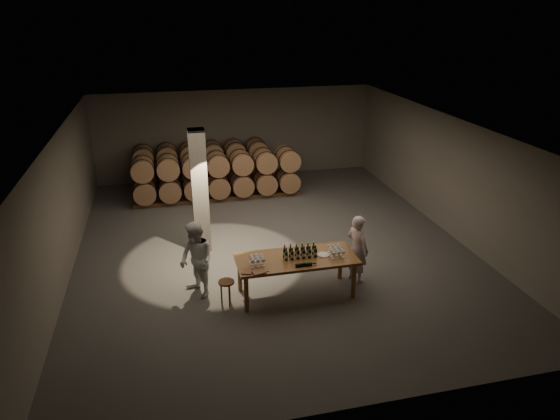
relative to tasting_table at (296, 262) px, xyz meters
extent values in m
plane|color=#53514E|center=(0.00, 2.50, -0.80)|extent=(12.00, 12.00, 0.00)
plane|color=#605E59|center=(0.00, 2.50, 2.40)|extent=(12.00, 12.00, 0.00)
plane|color=slate|center=(0.00, 8.50, 0.80)|extent=(10.00, 0.00, 10.00)
plane|color=slate|center=(0.00, -3.50, 0.80)|extent=(10.00, 0.00, 10.00)
plane|color=slate|center=(-5.00, 2.50, 0.80)|extent=(0.00, 12.00, 12.00)
plane|color=slate|center=(5.00, 2.50, 0.80)|extent=(0.00, 12.00, 12.00)
cube|color=slate|center=(-1.80, 2.70, 0.80)|extent=(0.40, 0.40, 3.20)
cylinder|color=brown|center=(-1.18, -0.43, -0.38)|extent=(0.10, 0.10, 0.84)
cylinder|color=brown|center=(1.18, -0.43, -0.38)|extent=(0.10, 0.10, 0.84)
cylinder|color=brown|center=(-1.18, 0.43, -0.38)|extent=(0.10, 0.10, 0.84)
cylinder|color=brown|center=(1.18, 0.43, -0.38)|extent=(0.10, 0.10, 0.84)
cube|color=brown|center=(0.00, 0.00, 0.07)|extent=(2.60, 1.10, 0.06)
cube|color=#53311C|center=(-1.35, 7.40, -0.74)|extent=(4.70, 0.10, 0.12)
cube|color=#53311C|center=(-1.35, 8.00, -0.74)|extent=(4.70, 0.10, 0.12)
cylinder|color=#986A44|center=(-3.30, 7.70, -0.33)|extent=(0.70, 0.95, 0.70)
cylinder|color=black|center=(-3.30, 7.44, -0.33)|extent=(0.73, 0.04, 0.73)
cylinder|color=black|center=(-3.30, 7.96, -0.33)|extent=(0.73, 0.04, 0.73)
cylinder|color=#986A44|center=(-2.52, 7.70, -0.33)|extent=(0.70, 0.95, 0.70)
cylinder|color=black|center=(-2.52, 7.44, -0.33)|extent=(0.73, 0.04, 0.73)
cylinder|color=black|center=(-2.52, 7.96, -0.33)|extent=(0.73, 0.04, 0.73)
cylinder|color=#986A44|center=(-1.74, 7.70, -0.33)|extent=(0.70, 0.95, 0.70)
cylinder|color=black|center=(-1.74, 7.44, -0.33)|extent=(0.73, 0.04, 0.73)
cylinder|color=black|center=(-1.74, 7.96, -0.33)|extent=(0.73, 0.04, 0.73)
cylinder|color=#986A44|center=(-0.96, 7.70, -0.33)|extent=(0.70, 0.95, 0.70)
cylinder|color=black|center=(-0.96, 7.44, -0.33)|extent=(0.73, 0.04, 0.73)
cylinder|color=black|center=(-0.96, 7.96, -0.33)|extent=(0.73, 0.04, 0.73)
cylinder|color=#986A44|center=(-0.18, 7.70, -0.33)|extent=(0.70, 0.95, 0.70)
cylinder|color=black|center=(-0.18, 7.44, -0.33)|extent=(0.73, 0.04, 0.73)
cylinder|color=black|center=(-0.18, 7.96, -0.33)|extent=(0.73, 0.04, 0.73)
cylinder|color=#986A44|center=(0.60, 7.70, -0.33)|extent=(0.70, 0.95, 0.70)
cylinder|color=black|center=(0.60, 7.44, -0.33)|extent=(0.73, 0.04, 0.73)
cylinder|color=black|center=(0.60, 7.96, -0.33)|extent=(0.73, 0.04, 0.73)
cylinder|color=#986A44|center=(-3.30, 7.70, 0.41)|extent=(0.70, 0.95, 0.70)
cylinder|color=black|center=(-3.30, 7.44, 0.41)|extent=(0.73, 0.04, 0.73)
cylinder|color=black|center=(-3.30, 7.96, 0.41)|extent=(0.73, 0.04, 0.73)
cylinder|color=#986A44|center=(-2.52, 7.70, 0.41)|extent=(0.70, 0.95, 0.70)
cylinder|color=black|center=(-2.52, 7.44, 0.41)|extent=(0.73, 0.04, 0.73)
cylinder|color=black|center=(-2.52, 7.96, 0.41)|extent=(0.73, 0.04, 0.73)
cylinder|color=#986A44|center=(-1.74, 7.70, 0.41)|extent=(0.70, 0.95, 0.70)
cylinder|color=black|center=(-1.74, 7.44, 0.41)|extent=(0.73, 0.04, 0.73)
cylinder|color=black|center=(-1.74, 7.96, 0.41)|extent=(0.73, 0.04, 0.73)
cylinder|color=#986A44|center=(-0.96, 7.70, 0.41)|extent=(0.70, 0.95, 0.70)
cylinder|color=black|center=(-0.96, 7.44, 0.41)|extent=(0.73, 0.04, 0.73)
cylinder|color=black|center=(-0.96, 7.96, 0.41)|extent=(0.73, 0.04, 0.73)
cylinder|color=#986A44|center=(-0.18, 7.70, 0.41)|extent=(0.70, 0.95, 0.70)
cylinder|color=black|center=(-0.18, 7.44, 0.41)|extent=(0.73, 0.04, 0.73)
cylinder|color=black|center=(-0.18, 7.96, 0.41)|extent=(0.73, 0.04, 0.73)
cylinder|color=#986A44|center=(0.60, 7.70, 0.41)|extent=(0.70, 0.95, 0.70)
cylinder|color=black|center=(0.60, 7.44, 0.41)|extent=(0.73, 0.04, 0.73)
cylinder|color=black|center=(0.60, 7.96, 0.41)|extent=(0.73, 0.04, 0.73)
cube|color=#53311C|center=(-0.96, 6.00, -0.74)|extent=(5.48, 0.10, 0.12)
cube|color=#53311C|center=(-0.96, 6.60, -0.74)|extent=(5.48, 0.10, 0.12)
cylinder|color=#986A44|center=(-3.30, 6.30, -0.33)|extent=(0.70, 0.95, 0.70)
cylinder|color=black|center=(-3.30, 6.04, -0.33)|extent=(0.73, 0.04, 0.73)
cylinder|color=black|center=(-3.30, 6.56, -0.33)|extent=(0.73, 0.04, 0.73)
cylinder|color=#986A44|center=(-2.52, 6.30, -0.33)|extent=(0.70, 0.95, 0.70)
cylinder|color=black|center=(-2.52, 6.04, -0.33)|extent=(0.73, 0.04, 0.73)
cylinder|color=black|center=(-2.52, 6.56, -0.33)|extent=(0.73, 0.04, 0.73)
cylinder|color=#986A44|center=(-1.74, 6.30, -0.33)|extent=(0.70, 0.95, 0.70)
cylinder|color=black|center=(-1.74, 6.04, -0.33)|extent=(0.73, 0.04, 0.73)
cylinder|color=black|center=(-1.74, 6.56, -0.33)|extent=(0.73, 0.04, 0.73)
cylinder|color=#986A44|center=(-0.96, 6.30, -0.33)|extent=(0.70, 0.95, 0.70)
cylinder|color=black|center=(-0.96, 6.04, -0.33)|extent=(0.73, 0.04, 0.73)
cylinder|color=black|center=(-0.96, 6.56, -0.33)|extent=(0.73, 0.04, 0.73)
cylinder|color=#986A44|center=(-0.18, 6.30, -0.33)|extent=(0.70, 0.95, 0.70)
cylinder|color=black|center=(-0.18, 6.04, -0.33)|extent=(0.73, 0.04, 0.73)
cylinder|color=black|center=(-0.18, 6.56, -0.33)|extent=(0.73, 0.04, 0.73)
cylinder|color=#986A44|center=(0.60, 6.30, -0.33)|extent=(0.70, 0.95, 0.70)
cylinder|color=black|center=(0.60, 6.04, -0.33)|extent=(0.73, 0.04, 0.73)
cylinder|color=black|center=(0.60, 6.56, -0.33)|extent=(0.73, 0.04, 0.73)
cylinder|color=#986A44|center=(1.38, 6.30, -0.33)|extent=(0.70, 0.95, 0.70)
cylinder|color=black|center=(1.38, 6.04, -0.33)|extent=(0.73, 0.04, 0.73)
cylinder|color=black|center=(1.38, 6.56, -0.33)|extent=(0.73, 0.04, 0.73)
cylinder|color=#986A44|center=(-3.30, 6.30, 0.41)|extent=(0.70, 0.95, 0.70)
cylinder|color=black|center=(-3.30, 6.04, 0.41)|extent=(0.73, 0.04, 0.73)
cylinder|color=black|center=(-3.30, 6.56, 0.41)|extent=(0.73, 0.04, 0.73)
cylinder|color=#986A44|center=(-2.52, 6.30, 0.41)|extent=(0.70, 0.95, 0.70)
cylinder|color=black|center=(-2.52, 6.04, 0.41)|extent=(0.73, 0.04, 0.73)
cylinder|color=black|center=(-2.52, 6.56, 0.41)|extent=(0.73, 0.04, 0.73)
cylinder|color=#986A44|center=(-1.74, 6.30, 0.41)|extent=(0.70, 0.95, 0.70)
cylinder|color=black|center=(-1.74, 6.04, 0.41)|extent=(0.73, 0.04, 0.73)
cylinder|color=black|center=(-1.74, 6.56, 0.41)|extent=(0.73, 0.04, 0.73)
cylinder|color=#986A44|center=(-0.96, 6.30, 0.41)|extent=(0.70, 0.95, 0.70)
cylinder|color=black|center=(-0.96, 6.04, 0.41)|extent=(0.73, 0.04, 0.73)
cylinder|color=black|center=(-0.96, 6.56, 0.41)|extent=(0.73, 0.04, 0.73)
cylinder|color=#986A44|center=(-0.18, 6.30, 0.41)|extent=(0.70, 0.95, 0.70)
cylinder|color=black|center=(-0.18, 6.04, 0.41)|extent=(0.73, 0.04, 0.73)
cylinder|color=black|center=(-0.18, 6.56, 0.41)|extent=(0.73, 0.04, 0.73)
cylinder|color=#986A44|center=(0.60, 6.30, 0.41)|extent=(0.70, 0.95, 0.70)
cylinder|color=black|center=(0.60, 6.04, 0.41)|extent=(0.73, 0.04, 0.73)
cylinder|color=black|center=(0.60, 6.56, 0.41)|extent=(0.73, 0.04, 0.73)
cylinder|color=#986A44|center=(1.38, 6.30, 0.41)|extent=(0.70, 0.95, 0.70)
cylinder|color=black|center=(1.38, 6.04, 0.41)|extent=(0.73, 0.04, 0.73)
cylinder|color=black|center=(1.38, 6.56, 0.41)|extent=(0.73, 0.04, 0.73)
cylinder|color=black|center=(-0.24, -0.06, 0.20)|extent=(0.07, 0.07, 0.20)
cylinder|color=silver|center=(-0.24, -0.06, 0.19)|extent=(0.07, 0.07, 0.06)
cylinder|color=black|center=(-0.24, -0.06, 0.34)|extent=(0.03, 0.03, 0.08)
cylinder|color=gold|center=(-0.24, -0.06, 0.39)|extent=(0.03, 0.03, 0.02)
cylinder|color=black|center=(-0.24, 0.09, 0.20)|extent=(0.07, 0.07, 0.20)
cylinder|color=silver|center=(-0.24, 0.09, 0.19)|extent=(0.07, 0.07, 0.06)
cylinder|color=black|center=(-0.24, 0.09, 0.34)|extent=(0.03, 0.03, 0.08)
cylinder|color=maroon|center=(-0.24, 0.09, 0.39)|extent=(0.03, 0.03, 0.02)
cylinder|color=black|center=(-0.11, -0.06, 0.20)|extent=(0.07, 0.07, 0.20)
cylinder|color=silver|center=(-0.11, -0.06, 0.19)|extent=(0.07, 0.07, 0.06)
cylinder|color=black|center=(-0.11, -0.06, 0.34)|extent=(0.03, 0.03, 0.08)
cylinder|color=maroon|center=(-0.11, -0.06, 0.39)|extent=(0.03, 0.03, 0.02)
cylinder|color=black|center=(-0.11, 0.09, 0.20)|extent=(0.07, 0.07, 0.20)
cylinder|color=silver|center=(-0.11, 0.09, 0.19)|extent=(0.07, 0.07, 0.06)
cylinder|color=black|center=(-0.11, 0.09, 0.34)|extent=(0.03, 0.03, 0.08)
cylinder|color=gold|center=(-0.11, 0.09, 0.39)|extent=(0.03, 0.03, 0.02)
cylinder|color=black|center=(0.02, -0.06, 0.20)|extent=(0.07, 0.07, 0.20)
cylinder|color=silver|center=(0.02, -0.06, 0.19)|extent=(0.07, 0.07, 0.06)
cylinder|color=black|center=(0.02, -0.06, 0.34)|extent=(0.03, 0.03, 0.08)
cylinder|color=gold|center=(0.02, -0.06, 0.39)|extent=(0.03, 0.03, 0.02)
cylinder|color=black|center=(0.02, 0.09, 0.20)|extent=(0.07, 0.07, 0.20)
cylinder|color=silver|center=(0.02, 0.09, 0.19)|extent=(0.07, 0.07, 0.06)
cylinder|color=black|center=(0.02, 0.09, 0.34)|extent=(0.03, 0.03, 0.08)
cylinder|color=maroon|center=(0.02, 0.09, 0.39)|extent=(0.03, 0.03, 0.02)
cylinder|color=black|center=(0.15, -0.06, 0.20)|extent=(0.07, 0.07, 0.20)
cylinder|color=silver|center=(0.15, -0.06, 0.19)|extent=(0.07, 0.07, 0.06)
cylinder|color=black|center=(0.15, -0.06, 0.34)|extent=(0.03, 0.03, 0.08)
cylinder|color=maroon|center=(0.15, -0.06, 0.39)|extent=(0.03, 0.03, 0.02)
cylinder|color=black|center=(0.15, 0.09, 0.20)|extent=(0.07, 0.07, 0.20)
cylinder|color=silver|center=(0.15, 0.09, 0.19)|extent=(0.07, 0.07, 0.06)
cylinder|color=black|center=(0.15, 0.09, 0.34)|extent=(0.03, 0.03, 0.08)
cylinder|color=gold|center=(0.15, 0.09, 0.39)|extent=(0.03, 0.03, 0.02)
cylinder|color=black|center=(0.28, -0.06, 0.20)|extent=(0.07, 0.07, 0.20)
cylinder|color=silver|center=(0.28, -0.06, 0.19)|extent=(0.07, 0.07, 0.06)
cylinder|color=black|center=(0.28, -0.06, 0.34)|extent=(0.03, 0.03, 0.08)
cylinder|color=gold|center=(0.28, -0.06, 0.39)|extent=(0.03, 0.03, 0.02)
cylinder|color=black|center=(0.28, 0.09, 0.20)|extent=(0.07, 0.07, 0.20)
cylinder|color=silver|center=(0.28, 0.09, 0.19)|extent=(0.07, 0.07, 0.06)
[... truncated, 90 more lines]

